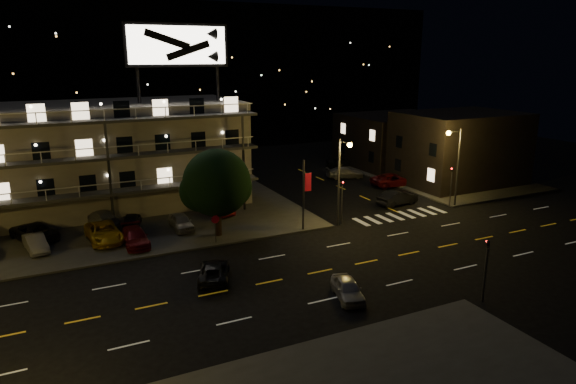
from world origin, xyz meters
name	(u,v)px	position (x,y,z in m)	size (l,w,h in m)	color
ground	(295,277)	(0.00, 0.00, 0.00)	(140.00, 140.00, 0.00)	black
curb_nw	(64,222)	(-14.00, 20.00, 0.07)	(44.00, 24.00, 0.15)	#373734
curb_ne	(434,175)	(30.00, 20.00, 0.07)	(16.00, 24.00, 0.15)	#373734
motel	(100,156)	(-9.94, 23.88, 5.34)	(28.00, 13.80, 18.10)	#9C9588
side_bldg_front	(459,148)	(29.99, 16.00, 4.25)	(14.06, 10.00, 8.50)	black
side_bldg_back	(397,140)	(29.99, 28.00, 3.50)	(14.06, 12.00, 7.00)	black
hill_backdrop	(91,75)	(-5.94, 68.78, 11.55)	(120.00, 25.00, 24.00)	black
streetlight_nc	(341,173)	(8.50, 7.94, 4.96)	(0.44, 1.92, 8.00)	#2D2D30
streetlight_ne	(456,159)	(22.14, 8.30, 4.96)	(1.92, 0.44, 8.00)	#2D2D30
signal_nw	(342,197)	(9.00, 8.50, 2.57)	(0.20, 0.27, 4.60)	#2D2D30
signal_sw	(486,264)	(9.00, -8.50, 2.57)	(0.20, 0.27, 4.60)	#2D2D30
signal_ne	(451,182)	(22.00, 8.50, 2.57)	(0.27, 0.20, 4.60)	#2D2D30
banner_north	(304,193)	(5.09, 8.40, 3.43)	(0.83, 0.16, 6.40)	#2D2D30
stop_sign	(215,224)	(-3.00, 8.57, 1.71)	(0.91, 0.11, 2.61)	#2D2D30
tree	(216,185)	(-2.28, 10.21, 4.59)	(5.93, 5.71, 7.47)	black
lot_car_1	(36,243)	(-16.34, 12.99, 0.79)	(1.36, 3.89, 1.28)	gray
lot_car_2	(104,232)	(-11.22, 12.98, 0.88)	(2.43, 5.28, 1.47)	gold
lot_car_3	(135,237)	(-9.05, 10.89, 0.82)	(1.86, 4.58, 1.33)	#5F0D12
lot_car_4	(181,222)	(-4.71, 13.15, 0.82)	(1.59, 3.95, 1.35)	gray
lot_car_6	(33,231)	(-16.49, 15.82, 0.89)	(2.45, 5.31, 1.48)	black
lot_car_7	(101,218)	(-10.97, 17.44, 0.83)	(1.91, 4.70, 1.36)	gray
lot_car_8	(132,220)	(-8.55, 15.68, 0.79)	(1.51, 3.75, 1.28)	black
lot_car_9	(218,207)	(-0.35, 15.99, 0.87)	(1.52, 4.35, 1.43)	#5F0D12
side_car_0	(397,198)	(17.52, 11.33, 0.76)	(1.61, 4.61, 1.52)	black
side_car_1	(393,180)	(22.04, 18.02, 0.75)	(2.50, 5.42, 1.51)	#5F0D12
side_car_2	(345,173)	(19.02, 23.95, 0.68)	(1.90, 4.68, 1.36)	gray
side_car_3	(341,162)	(22.16, 30.05, 0.69)	(1.63, 4.04, 1.38)	black
road_car_east	(348,289)	(1.57, -4.37, 0.64)	(1.52, 3.77, 1.28)	gray
road_car_west	(214,271)	(-5.26, 2.06, 0.61)	(2.04, 4.43, 1.23)	black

